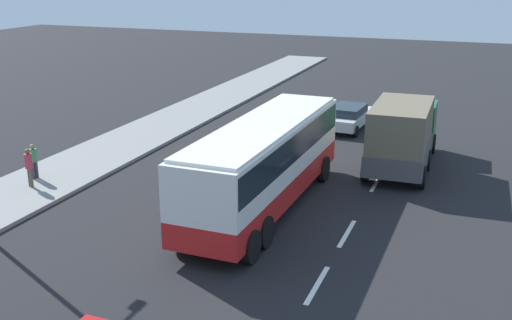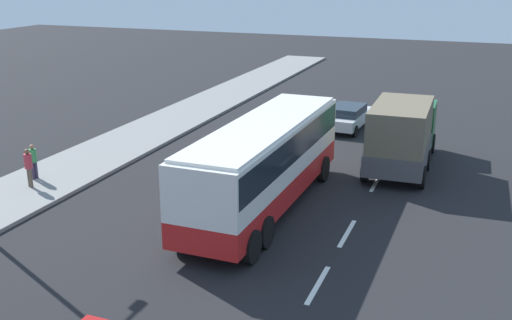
{
  "view_description": "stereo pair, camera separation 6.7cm",
  "coord_description": "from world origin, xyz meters",
  "px_view_note": "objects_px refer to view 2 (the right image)",
  "views": [
    {
      "loc": [
        -19.89,
        -7.51,
        8.98
      ],
      "look_at": [
        0.73,
        0.44,
        1.91
      ],
      "focal_mm": 42.77,
      "sensor_mm": 36.0,
      "label": 1
    },
    {
      "loc": [
        -19.92,
        -7.44,
        8.98
      ],
      "look_at": [
        0.73,
        0.44,
        1.91
      ],
      "focal_mm": 42.77,
      "sensor_mm": 36.0,
      "label": 2
    }
  ],
  "objects_px": {
    "coach_bus": "(265,156)",
    "pedestrian_near_curb": "(28,165)",
    "pedestrian_at_crossing": "(33,159)",
    "cargo_truck": "(402,132)",
    "car_silver_hatch": "(348,116)"
  },
  "relations": [
    {
      "from": "pedestrian_near_curb",
      "to": "coach_bus",
      "type": "bearing_deg",
      "value": 125.91
    },
    {
      "from": "cargo_truck",
      "to": "car_silver_hatch",
      "type": "relative_size",
      "value": 1.58
    },
    {
      "from": "cargo_truck",
      "to": "pedestrian_at_crossing",
      "type": "distance_m",
      "value": 16.44
    },
    {
      "from": "coach_bus",
      "to": "cargo_truck",
      "type": "relative_size",
      "value": 1.53
    },
    {
      "from": "cargo_truck",
      "to": "car_silver_hatch",
      "type": "height_order",
      "value": "cargo_truck"
    },
    {
      "from": "coach_bus",
      "to": "pedestrian_near_curb",
      "type": "bearing_deg",
      "value": 99.96
    },
    {
      "from": "coach_bus",
      "to": "pedestrian_at_crossing",
      "type": "bearing_deg",
      "value": 94.6
    },
    {
      "from": "cargo_truck",
      "to": "pedestrian_near_curb",
      "type": "height_order",
      "value": "cargo_truck"
    },
    {
      "from": "coach_bus",
      "to": "pedestrian_at_crossing",
      "type": "distance_m",
      "value": 10.43
    },
    {
      "from": "coach_bus",
      "to": "pedestrian_at_crossing",
      "type": "relative_size",
      "value": 7.22
    },
    {
      "from": "coach_bus",
      "to": "pedestrian_at_crossing",
      "type": "xyz_separation_m",
      "value": [
        -0.68,
        10.35,
        -1.1
      ]
    },
    {
      "from": "coach_bus",
      "to": "cargo_truck",
      "type": "bearing_deg",
      "value": -29.8
    },
    {
      "from": "car_silver_hatch",
      "to": "pedestrian_at_crossing",
      "type": "relative_size",
      "value": 2.98
    },
    {
      "from": "car_silver_hatch",
      "to": "pedestrian_at_crossing",
      "type": "bearing_deg",
      "value": 145.97
    },
    {
      "from": "coach_bus",
      "to": "pedestrian_near_curb",
      "type": "height_order",
      "value": "coach_bus"
    }
  ]
}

